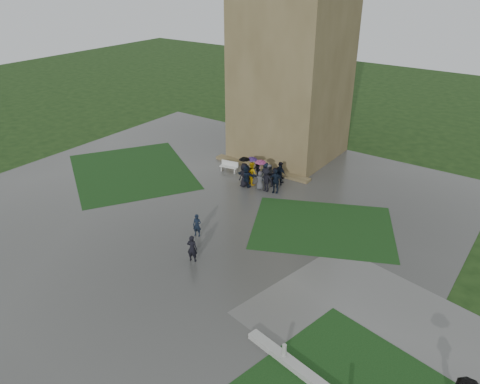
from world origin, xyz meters
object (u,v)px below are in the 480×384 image
Objects in this scene: tower at (293,52)px; bench at (229,166)px; pedestrian_mid at (197,225)px; pedestrian_near at (192,248)px.

tower is 11.44× the size of bench.
pedestrian_mid is 2.76m from pedestrian_near.
pedestrian_near is (4.06, -17.85, -8.14)m from tower.
pedestrian_mid is 0.89× the size of pedestrian_near.
bench is at bearing -106.94° from tower.
pedestrian_near reaches higher than pedestrian_mid.
pedestrian_near is at bearing -72.90° from bench.
pedestrian_near is (5.98, -11.56, 0.39)m from bench.
pedestrian_mid is (2.50, -15.58, -8.23)m from tower.
pedestrian_mid is at bearing -80.90° from tower.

